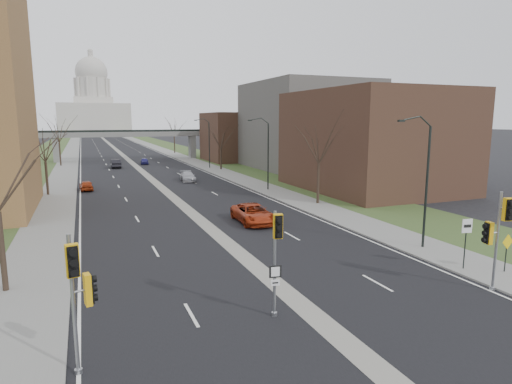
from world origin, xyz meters
TOP-DOWN VIEW (x-y plane):
  - ground at (0.00, 0.00)m, footprint 700.00×700.00m
  - road_surface at (0.00, 150.00)m, footprint 20.00×600.00m
  - median_strip at (0.00, 150.00)m, footprint 1.20×600.00m
  - sidewalk_right at (12.00, 150.00)m, footprint 4.00×600.00m
  - sidewalk_left at (-12.00, 150.00)m, footprint 4.00×600.00m
  - grass_verge_right at (18.00, 150.00)m, footprint 8.00×600.00m
  - grass_verge_left at (-18.00, 150.00)m, footprint 8.00×600.00m
  - commercial_block_near at (24.00, 28.00)m, footprint 16.00×20.00m
  - commercial_block_mid at (28.00, 52.00)m, footprint 18.00×22.00m
  - commercial_block_far at (22.00, 70.00)m, footprint 14.00×14.00m
  - pedestrian_bridge at (0.00, 80.00)m, footprint 34.00×3.00m
  - capitol at (0.00, 320.00)m, footprint 48.00×42.00m
  - streetlight_near at (10.99, 6.00)m, footprint 2.61×0.20m
  - streetlight_mid at (10.99, 32.00)m, footprint 2.61×0.20m
  - streetlight_far at (10.99, 58.00)m, footprint 2.61×0.20m
  - tree_left_b at (-13.00, 38.00)m, footprint 6.75×6.75m
  - tree_left_c at (-13.00, 72.00)m, footprint 7.65×7.65m
  - tree_right_a at (13.00, 22.00)m, footprint 7.20×7.20m
  - tree_right_b at (13.00, 55.00)m, footprint 6.30×6.30m
  - tree_right_c at (13.00, 95.00)m, footprint 7.65×7.65m
  - signal_pole_left at (-9.39, -1.05)m, footprint 0.83×1.00m
  - signal_pole_median at (-1.66, 0.31)m, footprint 0.56×0.79m
  - signal_pole_right at (9.58, -1.11)m, footprint 0.85×1.06m
  - speed_limit_sign at (10.83, 1.78)m, footprint 0.62×0.16m
  - warning_sign at (12.57, 0.54)m, footprint 0.84×0.08m
  - car_left_near at (-8.89, 40.22)m, footprint 1.66×3.74m
  - car_left_far at (-3.68, 65.22)m, footprint 1.65×4.63m
  - car_right_near at (3.91, 17.07)m, footprint 2.80×5.70m
  - car_right_mid at (4.48, 43.48)m, footprint 2.23×4.71m
  - car_right_far at (2.00, 69.65)m, footprint 1.86×3.73m

SIDE VIEW (x-z plane):
  - ground at x=0.00m, z-range 0.00..0.00m
  - median_strip at x=0.00m, z-range -0.01..0.01m
  - road_surface at x=0.00m, z-range 0.00..0.01m
  - grass_verge_right at x=18.00m, z-range 0.00..0.10m
  - grass_verge_left at x=-18.00m, z-range 0.00..0.10m
  - sidewalk_right at x=12.00m, z-range 0.00..0.12m
  - sidewalk_left at x=-12.00m, z-range 0.00..0.12m
  - car_right_far at x=2.00m, z-range 0.00..1.22m
  - car_left_near at x=-8.89m, z-range 0.00..1.25m
  - car_right_mid at x=4.48m, z-range 0.00..1.33m
  - car_left_far at x=-3.68m, z-range 0.00..1.52m
  - car_right_near at x=3.91m, z-range 0.00..1.56m
  - warning_sign at x=12.57m, z-range 0.44..2.59m
  - speed_limit_sign at x=10.83m, z-range 0.67..3.58m
  - signal_pole_left at x=-9.39m, z-range 0.76..5.67m
  - signal_pole_median at x=-1.66m, z-range 0.93..5.66m
  - signal_pole_right at x=9.58m, z-range 0.79..5.86m
  - pedestrian_bridge at x=0.00m, z-range 1.62..8.07m
  - commercial_block_far at x=22.00m, z-range 0.00..10.00m
  - tree_right_b at x=13.00m, z-range 1.71..9.93m
  - commercial_block_near at x=24.00m, z-range 0.00..12.00m
  - tree_left_b at x=-13.00m, z-range 1.82..10.63m
  - tree_right_a at x=13.00m, z-range 1.94..11.34m
  - streetlight_near at x=10.99m, z-range 2.60..11.30m
  - streetlight_mid at x=10.99m, z-range 2.60..11.30m
  - streetlight_far at x=10.99m, z-range 2.60..11.30m
  - tree_left_c at x=-13.00m, z-range 2.05..12.04m
  - tree_right_c at x=13.00m, z-range 2.05..12.04m
  - commercial_block_mid at x=28.00m, z-range 0.00..15.00m
  - capitol at x=0.00m, z-range -9.28..46.47m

